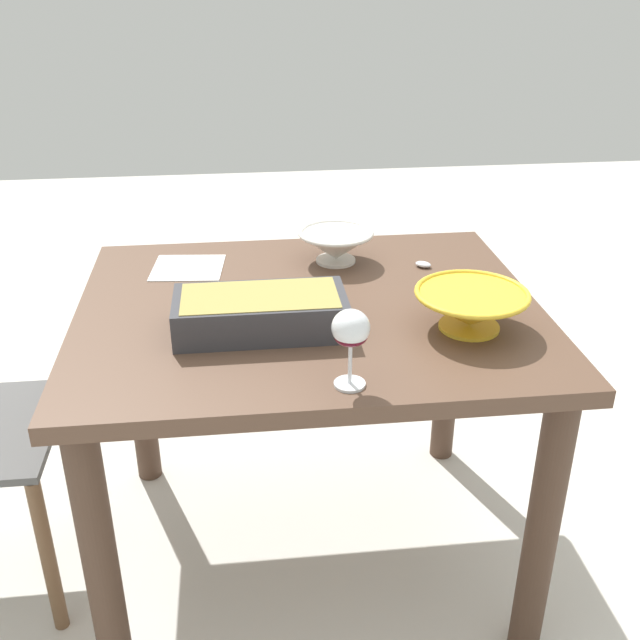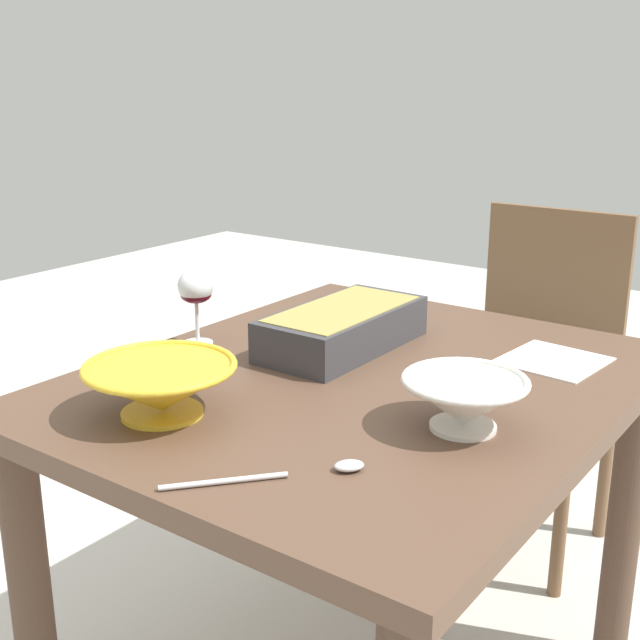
% 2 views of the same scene
% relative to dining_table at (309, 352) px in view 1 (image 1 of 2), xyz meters
% --- Properties ---
extents(ground_plane, '(8.00, 8.00, 0.00)m').
position_rel_dining_table_xyz_m(ground_plane, '(0.00, 0.00, -0.63)').
color(ground_plane, beige).
extents(dining_table, '(1.10, 0.91, 0.76)m').
position_rel_dining_table_xyz_m(dining_table, '(0.00, 0.00, 0.00)').
color(dining_table, brown).
rests_on(dining_table, ground_plane).
extents(wine_glass, '(0.07, 0.07, 0.16)m').
position_rel_dining_table_xyz_m(wine_glass, '(-0.04, 0.38, 0.25)').
color(wine_glass, white).
rests_on(wine_glass, dining_table).
extents(casserole_dish, '(0.38, 0.18, 0.09)m').
position_rel_dining_table_xyz_m(casserole_dish, '(0.12, 0.12, 0.18)').
color(casserole_dish, '#38383D').
rests_on(casserole_dish, dining_table).
extents(mixing_bowl, '(0.20, 0.20, 0.09)m').
position_rel_dining_table_xyz_m(mixing_bowl, '(-0.10, -0.27, 0.18)').
color(mixing_bowl, white).
rests_on(mixing_bowl, dining_table).
extents(small_bowl, '(0.25, 0.25, 0.09)m').
position_rel_dining_table_xyz_m(small_bowl, '(-0.34, 0.16, 0.18)').
color(small_bowl, yellow).
rests_on(small_bowl, dining_table).
extents(serving_spoon, '(0.23, 0.20, 0.01)m').
position_rel_dining_table_xyz_m(serving_spoon, '(-0.38, -0.16, 0.14)').
color(serving_spoon, silver).
rests_on(serving_spoon, dining_table).
extents(napkin, '(0.20, 0.20, 0.00)m').
position_rel_dining_table_xyz_m(napkin, '(0.30, -0.26, 0.13)').
color(napkin, white).
rests_on(napkin, dining_table).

